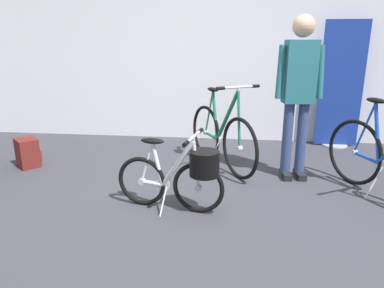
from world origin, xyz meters
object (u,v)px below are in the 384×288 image
Objects in this scene: folding_bike_foreground at (183,173)px; display_bike_left at (221,136)px; visitor_near_wall at (299,87)px; floor_banner_stand at (341,91)px; backpack_on_floor at (28,153)px.

folding_bike_foreground is 1.23m from display_bike_left.
folding_bike_foreground is 1.62m from visitor_near_wall.
floor_banner_stand is at bearing 58.40° from visitor_near_wall.
display_bike_left is (-1.65, -1.13, -0.41)m from floor_banner_stand.
visitor_near_wall reaches higher than display_bike_left.
visitor_near_wall reaches higher than folding_bike_foreground.
display_bike_left is (0.30, 1.19, 0.03)m from folding_bike_foreground.
folding_bike_foreground is 0.58× the size of visitor_near_wall.
backpack_on_floor is at bearing -179.51° from visitor_near_wall.
backpack_on_floor is at bearing -161.02° from floor_banner_stand.
visitor_near_wall is at bearing -14.92° from display_bike_left.
folding_bike_foreground is at bearing -103.98° from display_bike_left.
backpack_on_floor is (-2.05, 0.95, -0.19)m from folding_bike_foreground.
floor_banner_stand reaches higher than backpack_on_floor.
floor_banner_stand is 2.04m from display_bike_left.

